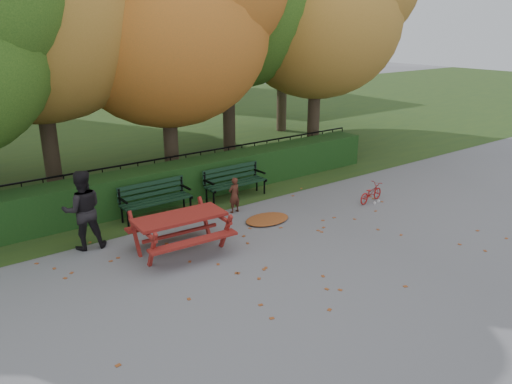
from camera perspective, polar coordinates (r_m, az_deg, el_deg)
ground at (r=10.65m, az=3.93°, el=-7.10°), size 90.00×90.00×0.00m
grass_strip at (r=22.61m, az=-19.90°, el=5.84°), size 90.00×90.00×0.00m
building_right at (r=38.04m, az=-15.65°, el=20.19°), size 9.00×6.00×12.00m
hedge at (r=13.93m, az=-8.13°, el=1.31°), size 13.00×0.90×1.00m
iron_fence at (r=14.60m, az=-9.66°, el=2.19°), size 14.00×0.04×1.02m
tree_c at (r=14.99m, az=-8.85°, el=19.28°), size 6.30×6.00×8.00m
tree_e at (r=18.26m, az=8.36°, el=19.99°), size 6.09×5.80×8.16m
tree_g at (r=22.43m, az=4.25°, el=20.61°), size 6.30×6.00×8.55m
bench_left at (r=12.70m, az=-11.50°, el=-0.54°), size 1.80×0.57×0.88m
bench_right at (r=13.82m, az=-2.53°, el=1.42°), size 1.80×0.57×0.88m
picnic_table at (r=10.61m, az=-8.68°, el=-3.61°), size 1.99×1.65×0.93m
leaf_pile at (r=12.33m, az=1.29°, el=-3.12°), size 1.21×0.86×0.08m
leaf_scatter at (r=10.85m, az=2.90°, el=-6.52°), size 9.00×5.70×0.01m
child at (r=12.74m, az=-2.51°, el=-0.36°), size 0.36×0.26×0.93m
adult at (r=11.20m, az=-19.19°, el=-1.97°), size 0.97×0.82×1.74m
bicycle at (r=13.90m, az=12.99°, el=-0.09°), size 1.01×0.48×0.51m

